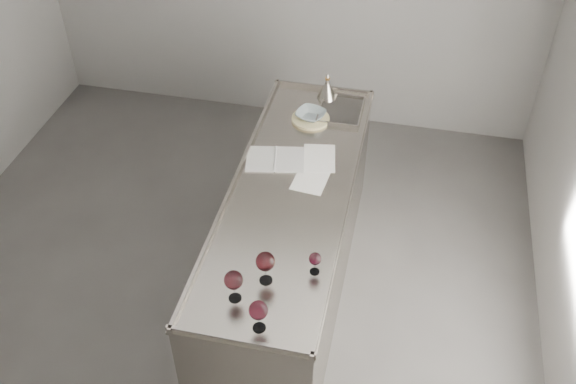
% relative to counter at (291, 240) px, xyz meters
% --- Properties ---
extents(room_shell, '(4.54, 5.04, 2.84)m').
position_rel_counter_xyz_m(room_shell, '(-0.50, -0.30, 0.93)').
color(room_shell, '#4B4947').
rests_on(room_shell, ground).
extents(counter, '(0.77, 2.42, 0.97)m').
position_rel_counter_xyz_m(counter, '(0.00, 0.00, 0.00)').
color(counter, gray).
rests_on(counter, ground).
extents(wine_glass_left, '(0.10, 0.10, 0.20)m').
position_rel_counter_xyz_m(wine_glass_left, '(-0.10, -0.92, 0.61)').
color(wine_glass_left, white).
rests_on(wine_glass_left, counter).
extents(wine_glass_middle, '(0.10, 0.10, 0.21)m').
position_rel_counter_xyz_m(wine_glass_middle, '(0.03, -0.77, 0.61)').
color(wine_glass_middle, white).
rests_on(wine_glass_middle, counter).
extents(wine_glass_right, '(0.10, 0.10, 0.19)m').
position_rel_counter_xyz_m(wine_glass_right, '(0.07, -1.08, 0.60)').
color(wine_glass_right, white).
rests_on(wine_glass_right, counter).
extents(wine_glass_small, '(0.07, 0.07, 0.14)m').
position_rel_counter_xyz_m(wine_glass_small, '(0.27, -0.65, 0.57)').
color(wine_glass_small, white).
rests_on(wine_glass_small, counter).
extents(notebook, '(0.43, 0.33, 0.02)m').
position_rel_counter_xyz_m(notebook, '(-0.16, 0.26, 0.47)').
color(notebook, silver).
rests_on(notebook, counter).
extents(loose_paper_top, '(0.24, 0.32, 0.00)m').
position_rel_counter_xyz_m(loose_paper_top, '(0.11, 0.13, 0.47)').
color(loose_paper_top, white).
rests_on(loose_paper_top, counter).
extents(loose_paper_under, '(0.26, 0.33, 0.00)m').
position_rel_counter_xyz_m(loose_paper_under, '(0.12, 0.34, 0.47)').
color(loose_paper_under, white).
rests_on(loose_paper_under, counter).
extents(trivet, '(0.36, 0.36, 0.02)m').
position_rel_counter_xyz_m(trivet, '(-0.02, 0.77, 0.48)').
color(trivet, '#D3C488').
rests_on(trivet, counter).
extents(ceramic_bowl, '(0.25, 0.25, 0.05)m').
position_rel_counter_xyz_m(ceramic_bowl, '(-0.02, 0.77, 0.51)').
color(ceramic_bowl, gray).
rests_on(ceramic_bowl, trivet).
extents(wine_funnel, '(0.15, 0.15, 0.22)m').
position_rel_counter_xyz_m(wine_funnel, '(0.04, 1.08, 0.53)').
color(wine_funnel, gray).
rests_on(wine_funnel, counter).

